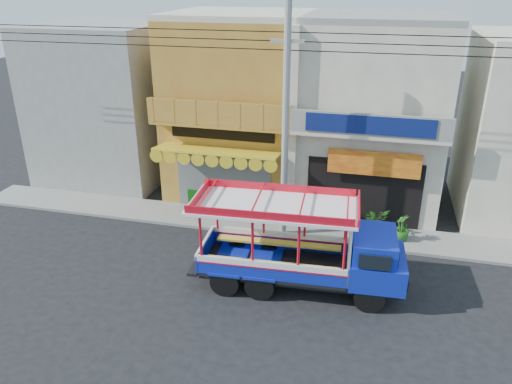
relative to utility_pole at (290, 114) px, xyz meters
The scene contains 11 objects.
ground 6.08m from the utility_pole, 75.53° to the right, with size 90.00×90.00×0.00m, color black.
sidewalk 5.09m from the utility_pole, 39.41° to the left, with size 30.00×2.00×0.12m, color slate.
shophouse_left 5.70m from the utility_pole, 124.03° to the left, with size 6.00×7.50×8.24m.
shophouse_right 5.54m from the utility_pole, 58.56° to the left, with size 6.00×6.75×8.24m.
party_pilaster 1.87m from the utility_pole, 95.46° to the left, with size 0.35×0.30×8.00m, color #BFB39D.
filler_building_left 11.25m from the utility_pole, 155.15° to the left, with size 6.00×6.00×7.60m, color gray.
utility_pole is the anchor object (origin of this frame).
songthaew_truck 5.07m from the utility_pole, 65.65° to the right, with size 7.06×2.66×3.24m.
green_sign 6.22m from the utility_pole, 167.17° to the left, with size 0.69×0.36×1.06m.
potted_plant_a 5.64m from the utility_pole, 15.75° to the left, with size 0.98×0.85×1.09m, color #235D1A.
potted_plant_c 6.27m from the utility_pole, ahead, with size 0.61×0.61×1.08m, color #235D1A.
Camera 1 is at (2.27, -14.22, 9.70)m, focal length 35.00 mm.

